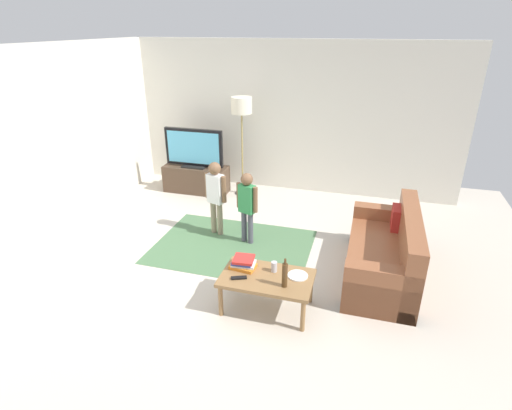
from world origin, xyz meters
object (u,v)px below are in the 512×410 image
Objects in this scene: floor_lamp at (242,111)px; book_stack at (243,263)px; tv at (194,149)px; child_center at (247,202)px; child_near_tv at (216,192)px; coffee_table at (267,280)px; couch at (388,256)px; plate at (298,276)px; tv_remote at (239,278)px; soda_can at (274,267)px; bottle at (285,275)px; tv_stand at (196,179)px.

floor_lamp is 6.04× the size of book_stack.
tv reaches higher than child_center.
child_near_tv is 1.95m from coffee_table.
couch reaches higher than plate.
book_stack is at bearing -179.84° from plate.
soda_can is at bearing 13.05° from tv_remote.
bottle is at bearing -52.42° from tv.
bottle is (-1.06, -1.16, 0.27)m from couch.
tv is 3.63m from soda_can.
child_near_tv is 0.54m from child_center.
tv_remote is at bearing -58.70° from tv.
child_near_tv is at bearing 95.70° from tv_remote.
child_near_tv reaches higher than tv_stand.
book_stack is (-0.30, 0.10, 0.11)m from coffee_table.
tv_remote is (-0.50, -0.00, -0.13)m from bottle.
soda_can is (2.21, -2.85, -0.37)m from tv.
tv_stand is 1.57m from floor_lamp.
couch is at bearing 44.33° from plate.
book_stack is 1.34× the size of plate.
plate is at bearing -2.84° from tv_remote.
child_near_tv is 1.13× the size of coffee_table.
child_center is 6.25× the size of tv_remote.
couch is at bearing 13.62° from tv_remote.
tv_stand is at bearing 150.43° from couch.
couch reaches higher than soda_can.
bottle reaches higher than tv_remote.
child_center is 1.46m from soda_can.
soda_can reaches higher than plate.
bottle is at bearing -54.69° from soda_can.
coffee_table is (-1.28, -1.04, 0.08)m from couch.
child_near_tv is 2.08m from plate.
bottle is 1.95× the size of tv_remote.
floor_lamp reaches higher than child_center.
couch is at bearing -29.57° from tv_stand.
child_near_tv is (0.98, -1.45, -0.17)m from tv.
plate is (2.48, -2.87, -0.42)m from tv.
book_stack is (1.86, -2.88, -0.37)m from tv.
coffee_table is at bearing -52.27° from child_near_tv.
tv_stand is 3.62× the size of bottle.
book_stack reaches higher than plate.
bottle is at bearing -22.73° from book_stack.
child_center is at bearing 169.76° from couch.
child_near_tv is at bearing 165.87° from child_center.
floor_lamp reaches higher than book_stack.
child_center reaches higher than book_stack.
floor_lamp is 3.38m from book_stack.
child_center is at bearing 105.38° from book_stack.
coffee_table is at bearing -162.66° from plate.
plate is at bearing -49.40° from tv_stand.
tv is 0.97× the size of child_near_tv.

